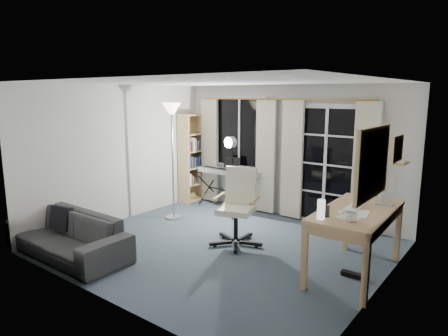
{
  "coord_description": "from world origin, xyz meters",
  "views": [
    {
      "loc": [
        3.45,
        -4.44,
        2.24
      ],
      "look_at": [
        -0.21,
        0.35,
        1.12
      ],
      "focal_mm": 32.0,
      "sensor_mm": 36.0,
      "label": 1
    }
  ],
  "objects_px": {
    "bookshelf": "(195,159)",
    "sofa": "(66,228)",
    "torchiere_lamp": "(172,126)",
    "mug": "(351,216)",
    "monitor": "(386,180)",
    "studio_light": "(231,152)",
    "desk": "(357,218)",
    "keyboard_piano": "(228,173)",
    "office_chair": "(239,199)"
  },
  "relations": [
    {
      "from": "bookshelf",
      "to": "sofa",
      "type": "relative_size",
      "value": 0.92
    },
    {
      "from": "torchiere_lamp",
      "to": "mug",
      "type": "distance_m",
      "value": 3.69
    },
    {
      "from": "torchiere_lamp",
      "to": "monitor",
      "type": "height_order",
      "value": "torchiere_lamp"
    },
    {
      "from": "monitor",
      "to": "torchiere_lamp",
      "type": "bearing_deg",
      "value": -179.11
    },
    {
      "from": "studio_light",
      "to": "monitor",
      "type": "distance_m",
      "value": 2.84
    },
    {
      "from": "desk",
      "to": "mug",
      "type": "xyz_separation_m",
      "value": [
        0.1,
        -0.5,
        0.17
      ]
    },
    {
      "from": "keyboard_piano",
      "to": "sofa",
      "type": "bearing_deg",
      "value": -95.19
    },
    {
      "from": "torchiere_lamp",
      "to": "desk",
      "type": "distance_m",
      "value": 3.57
    },
    {
      "from": "mug",
      "to": "desk",
      "type": "bearing_deg",
      "value": 101.31
    },
    {
      "from": "keyboard_piano",
      "to": "sofa",
      "type": "height_order",
      "value": "keyboard_piano"
    },
    {
      "from": "bookshelf",
      "to": "office_chair",
      "type": "distance_m",
      "value": 2.66
    },
    {
      "from": "office_chair",
      "to": "bookshelf",
      "type": "bearing_deg",
      "value": 128.59
    },
    {
      "from": "torchiere_lamp",
      "to": "keyboard_piano",
      "type": "distance_m",
      "value": 1.52
    },
    {
      "from": "desk",
      "to": "office_chair",
      "type": "bearing_deg",
      "value": 177.34
    },
    {
      "from": "torchiere_lamp",
      "to": "mug",
      "type": "height_order",
      "value": "torchiere_lamp"
    },
    {
      "from": "bookshelf",
      "to": "torchiere_lamp",
      "type": "height_order",
      "value": "torchiere_lamp"
    },
    {
      "from": "office_chair",
      "to": "monitor",
      "type": "xyz_separation_m",
      "value": [
        2.0,
        0.43,
        0.48
      ]
    },
    {
      "from": "office_chair",
      "to": "mug",
      "type": "bearing_deg",
      "value": -32.76
    },
    {
      "from": "desk",
      "to": "sofa",
      "type": "height_order",
      "value": "desk"
    },
    {
      "from": "studio_light",
      "to": "office_chair",
      "type": "xyz_separation_m",
      "value": [
        0.8,
        -0.88,
        -0.55
      ]
    },
    {
      "from": "keyboard_piano",
      "to": "monitor",
      "type": "distance_m",
      "value": 3.37
    },
    {
      "from": "torchiere_lamp",
      "to": "sofa",
      "type": "xyz_separation_m",
      "value": [
        0.01,
        -2.13,
        -1.29
      ]
    },
    {
      "from": "studio_light",
      "to": "bookshelf",
      "type": "bearing_deg",
      "value": 166.48
    },
    {
      "from": "office_chair",
      "to": "monitor",
      "type": "distance_m",
      "value": 2.1
    },
    {
      "from": "torchiere_lamp",
      "to": "sofa",
      "type": "distance_m",
      "value": 2.49
    },
    {
      "from": "bookshelf",
      "to": "keyboard_piano",
      "type": "relative_size",
      "value": 1.39
    },
    {
      "from": "keyboard_piano",
      "to": "studio_light",
      "type": "bearing_deg",
      "value": -47.35
    },
    {
      "from": "sofa",
      "to": "torchiere_lamp",
      "type": "bearing_deg",
      "value": 90.28
    },
    {
      "from": "keyboard_piano",
      "to": "sofa",
      "type": "relative_size",
      "value": 0.66
    },
    {
      "from": "studio_light",
      "to": "sofa",
      "type": "xyz_separation_m",
      "value": [
        -0.81,
        -2.77,
        -0.83
      ]
    },
    {
      "from": "monitor",
      "to": "studio_light",
      "type": "bearing_deg",
      "value": 168.85
    },
    {
      "from": "studio_light",
      "to": "monitor",
      "type": "relative_size",
      "value": 2.53
    },
    {
      "from": "desk",
      "to": "bookshelf",
      "type": "bearing_deg",
      "value": 157.41
    },
    {
      "from": "keyboard_piano",
      "to": "office_chair",
      "type": "xyz_separation_m",
      "value": [
        1.21,
        -1.36,
        -0.05
      ]
    },
    {
      "from": "desk",
      "to": "mug",
      "type": "bearing_deg",
      "value": -80.57
    },
    {
      "from": "sofa",
      "to": "studio_light",
      "type": "bearing_deg",
      "value": 73.56
    },
    {
      "from": "torchiere_lamp",
      "to": "mug",
      "type": "bearing_deg",
      "value": -12.38
    },
    {
      "from": "keyboard_piano",
      "to": "studio_light",
      "type": "xyz_separation_m",
      "value": [
        0.41,
        -0.48,
        0.5
      ]
    },
    {
      "from": "sofa",
      "to": "bookshelf",
      "type": "bearing_deg",
      "value": 99.81
    },
    {
      "from": "bookshelf",
      "to": "monitor",
      "type": "bearing_deg",
      "value": -16.19
    },
    {
      "from": "office_chair",
      "to": "mug",
      "type": "relative_size",
      "value": 8.38
    },
    {
      "from": "mug",
      "to": "sofa",
      "type": "height_order",
      "value": "mug"
    },
    {
      "from": "desk",
      "to": "monitor",
      "type": "bearing_deg",
      "value": 64.57
    },
    {
      "from": "bookshelf",
      "to": "studio_light",
      "type": "height_order",
      "value": "bookshelf"
    },
    {
      "from": "torchiere_lamp",
      "to": "sofa",
      "type": "height_order",
      "value": "torchiere_lamp"
    },
    {
      "from": "bookshelf",
      "to": "office_chair",
      "type": "relative_size",
      "value": 1.6
    },
    {
      "from": "bookshelf",
      "to": "monitor",
      "type": "height_order",
      "value": "bookshelf"
    },
    {
      "from": "torchiere_lamp",
      "to": "desk",
      "type": "height_order",
      "value": "torchiere_lamp"
    },
    {
      "from": "bookshelf",
      "to": "mug",
      "type": "distance_m",
      "value": 4.57
    },
    {
      "from": "studio_light",
      "to": "desk",
      "type": "height_order",
      "value": "studio_light"
    }
  ]
}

